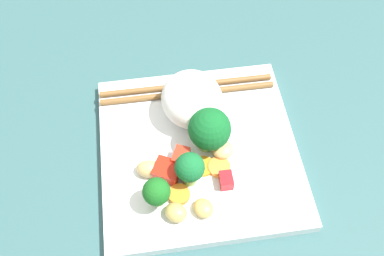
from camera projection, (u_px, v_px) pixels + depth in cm
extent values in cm
cube|color=#305759|center=(199.00, 157.00, 58.39)|extent=(110.00, 110.00, 2.00)
cube|color=white|center=(199.00, 151.00, 56.87)|extent=(25.71, 25.71, 1.62)
ellipsoid|color=white|center=(194.00, 99.00, 56.30)|extent=(9.65, 9.30, 6.63)
cylinder|color=#82B055|center=(190.00, 176.00, 52.84)|extent=(2.19, 2.39, 2.27)
sphere|color=#16642F|center=(190.00, 167.00, 50.89)|extent=(3.59, 3.59, 3.59)
cylinder|color=#75B357|center=(207.00, 140.00, 55.34)|extent=(2.94, 2.99, 2.74)
sphere|color=#125D26|center=(209.00, 127.00, 53.04)|extent=(5.29, 5.29, 5.29)
cylinder|color=olive|center=(160.00, 198.00, 51.19)|extent=(1.57, 1.79, 2.39)
sphere|color=#18611D|center=(156.00, 192.00, 49.09)|extent=(3.24, 3.24, 3.24)
cylinder|color=orange|center=(219.00, 167.00, 54.33)|extent=(3.81, 3.81, 0.56)
cylinder|color=orange|center=(179.00, 195.00, 52.21)|extent=(3.13, 3.13, 0.75)
cylinder|color=orange|center=(202.00, 166.00, 54.46)|extent=(2.87, 2.87, 0.44)
cube|color=red|center=(167.00, 171.00, 53.34)|extent=(3.91, 4.07, 1.84)
cube|color=red|center=(226.00, 180.00, 52.74)|extent=(2.06, 1.61, 1.65)
cube|color=red|center=(181.00, 158.00, 54.06)|extent=(2.92, 2.64, 2.26)
ellipsoid|color=tan|center=(203.00, 208.00, 50.86)|extent=(3.33, 3.21, 1.54)
ellipsoid|color=tan|center=(148.00, 169.00, 53.42)|extent=(2.90, 3.43, 1.96)
ellipsoid|color=tan|center=(176.00, 212.00, 50.38)|extent=(3.46, 3.52, 1.91)
ellipsoid|color=tan|center=(223.00, 150.00, 55.09)|extent=(3.20, 3.43, 1.56)
cylinder|color=brown|center=(186.00, 86.00, 61.18)|extent=(1.69, 24.04, 0.82)
cylinder|color=brown|center=(188.00, 93.00, 60.44)|extent=(1.69, 24.04, 0.82)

